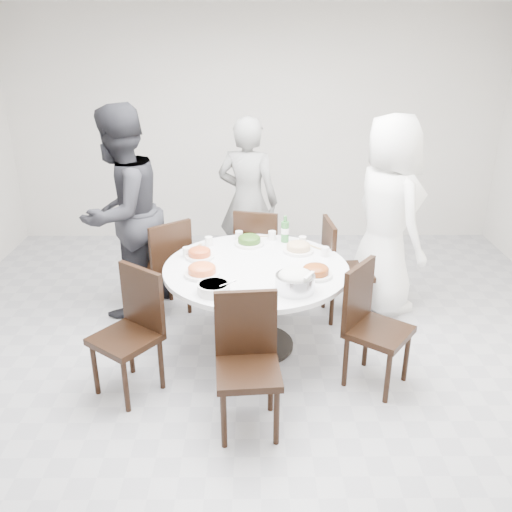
{
  "coord_description": "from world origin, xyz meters",
  "views": [
    {
      "loc": [
        -0.05,
        -3.68,
        2.54
      ],
      "look_at": [
        -0.02,
        0.36,
        0.82
      ],
      "focal_mm": 38.0,
      "sensor_mm": 36.0,
      "label": 1
    }
  ],
  "objects_px": {
    "chair_sw": "(125,336)",
    "diner_right": "(387,216)",
    "diner_middle": "(248,201)",
    "chair_ne": "(347,269)",
    "chair_se": "(379,329)",
    "soup_bowl": "(214,288)",
    "chair_nw": "(162,266)",
    "diner_left": "(122,213)",
    "rice_bowl": "(295,283)",
    "chair_n": "(260,252)",
    "dining_table": "(256,307)",
    "chair_s": "(248,369)",
    "beverage_bottle": "(285,229)"
  },
  "relations": [
    {
      "from": "soup_bowl",
      "to": "diner_left",
      "type": "bearing_deg",
      "value": 127.67
    },
    {
      "from": "diner_left",
      "to": "rice_bowl",
      "type": "bearing_deg",
      "value": 78.49
    },
    {
      "from": "chair_nw",
      "to": "diner_left",
      "type": "bearing_deg",
      "value": -51.58
    },
    {
      "from": "dining_table",
      "to": "soup_bowl",
      "type": "height_order",
      "value": "soup_bowl"
    },
    {
      "from": "chair_ne",
      "to": "beverage_bottle",
      "type": "xyz_separation_m",
      "value": [
        -0.58,
        0.01,
        0.4
      ]
    },
    {
      "from": "chair_se",
      "to": "chair_ne",
      "type": "bearing_deg",
      "value": 40.61
    },
    {
      "from": "diner_left",
      "to": "chair_s",
      "type": "bearing_deg",
      "value": 59.56
    },
    {
      "from": "chair_se",
      "to": "diner_left",
      "type": "bearing_deg",
      "value": 97.26
    },
    {
      "from": "chair_s",
      "to": "beverage_bottle",
      "type": "xyz_separation_m",
      "value": [
        0.32,
        1.58,
        0.4
      ]
    },
    {
      "from": "soup_bowl",
      "to": "chair_n",
      "type": "bearing_deg",
      "value": 76.08
    },
    {
      "from": "chair_nw",
      "to": "chair_n",
      "type": "bearing_deg",
      "value": 161.31
    },
    {
      "from": "diner_middle",
      "to": "rice_bowl",
      "type": "xyz_separation_m",
      "value": [
        0.36,
        -1.82,
        -0.06
      ]
    },
    {
      "from": "rice_bowl",
      "to": "beverage_bottle",
      "type": "height_order",
      "value": "beverage_bottle"
    },
    {
      "from": "dining_table",
      "to": "diner_left",
      "type": "height_order",
      "value": "diner_left"
    },
    {
      "from": "rice_bowl",
      "to": "chair_n",
      "type": "bearing_deg",
      "value": 99.69
    },
    {
      "from": "chair_ne",
      "to": "chair_s",
      "type": "height_order",
      "value": "same"
    },
    {
      "from": "diner_right",
      "to": "diner_middle",
      "type": "distance_m",
      "value": 1.45
    },
    {
      "from": "diner_right",
      "to": "beverage_bottle",
      "type": "xyz_separation_m",
      "value": [
        -0.95,
        -0.18,
        -0.06
      ]
    },
    {
      "from": "chair_s",
      "to": "rice_bowl",
      "type": "bearing_deg",
      "value": 55.38
    },
    {
      "from": "dining_table",
      "to": "diner_middle",
      "type": "distance_m",
      "value": 1.47
    },
    {
      "from": "diner_middle",
      "to": "chair_ne",
      "type": "bearing_deg",
      "value": 153.74
    },
    {
      "from": "chair_ne",
      "to": "rice_bowl",
      "type": "distance_m",
      "value": 1.18
    },
    {
      "from": "rice_bowl",
      "to": "soup_bowl",
      "type": "xyz_separation_m",
      "value": [
        -0.59,
        -0.03,
        -0.03
      ]
    },
    {
      "from": "chair_nw",
      "to": "chair_sw",
      "type": "relative_size",
      "value": 1.0
    },
    {
      "from": "diner_right",
      "to": "diner_middle",
      "type": "height_order",
      "value": "diner_right"
    },
    {
      "from": "diner_right",
      "to": "soup_bowl",
      "type": "distance_m",
      "value": 1.94
    },
    {
      "from": "rice_bowl",
      "to": "chair_ne",
      "type": "bearing_deg",
      "value": 60.02
    },
    {
      "from": "chair_s",
      "to": "chair_se",
      "type": "bearing_deg",
      "value": 22.85
    },
    {
      "from": "diner_middle",
      "to": "soup_bowl",
      "type": "height_order",
      "value": "diner_middle"
    },
    {
      "from": "chair_s",
      "to": "dining_table",
      "type": "bearing_deg",
      "value": 82.13
    },
    {
      "from": "diner_right",
      "to": "diner_middle",
      "type": "bearing_deg",
      "value": 42.73
    },
    {
      "from": "chair_ne",
      "to": "chair_se",
      "type": "distance_m",
      "value": 1.07
    },
    {
      "from": "chair_sw",
      "to": "diner_right",
      "type": "bearing_deg",
      "value": 69.03
    },
    {
      "from": "dining_table",
      "to": "diner_left",
      "type": "distance_m",
      "value": 1.53
    },
    {
      "from": "diner_right",
      "to": "rice_bowl",
      "type": "distance_m",
      "value": 1.5
    },
    {
      "from": "chair_nw",
      "to": "rice_bowl",
      "type": "distance_m",
      "value": 1.61
    },
    {
      "from": "chair_n",
      "to": "chair_nw",
      "type": "distance_m",
      "value": 0.98
    },
    {
      "from": "chair_ne",
      "to": "chair_n",
      "type": "height_order",
      "value": "same"
    },
    {
      "from": "rice_bowl",
      "to": "diner_left",
      "type": "bearing_deg",
      "value": 142.68
    },
    {
      "from": "chair_s",
      "to": "beverage_bottle",
      "type": "relative_size",
      "value": 3.9
    },
    {
      "from": "chair_n",
      "to": "diner_middle",
      "type": "relative_size",
      "value": 0.54
    },
    {
      "from": "chair_nw",
      "to": "diner_right",
      "type": "distance_m",
      "value": 2.14
    },
    {
      "from": "dining_table",
      "to": "chair_sw",
      "type": "relative_size",
      "value": 1.58
    },
    {
      "from": "diner_left",
      "to": "diner_right",
      "type": "bearing_deg",
      "value": 116.33
    },
    {
      "from": "chair_sw",
      "to": "chair_s",
      "type": "xyz_separation_m",
      "value": [
        0.89,
        -0.42,
        0.0
      ]
    },
    {
      "from": "diner_left",
      "to": "rice_bowl",
      "type": "height_order",
      "value": "diner_left"
    },
    {
      "from": "diner_middle",
      "to": "beverage_bottle",
      "type": "bearing_deg",
      "value": 128.21
    },
    {
      "from": "chair_se",
      "to": "beverage_bottle",
      "type": "bearing_deg",
      "value": 68.31
    },
    {
      "from": "diner_right",
      "to": "rice_bowl",
      "type": "height_order",
      "value": "diner_right"
    },
    {
      "from": "dining_table",
      "to": "diner_right",
      "type": "bearing_deg",
      "value": 30.77
    }
  ]
}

